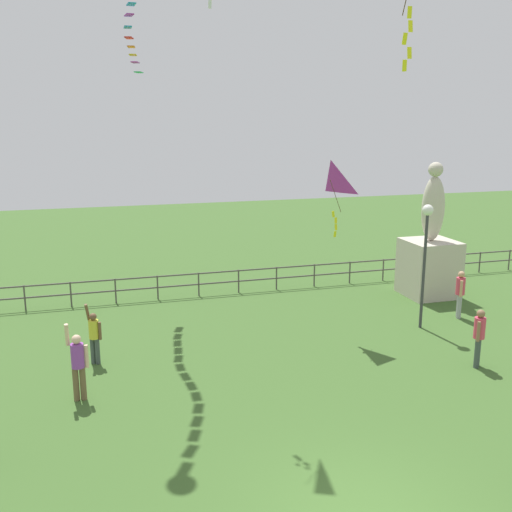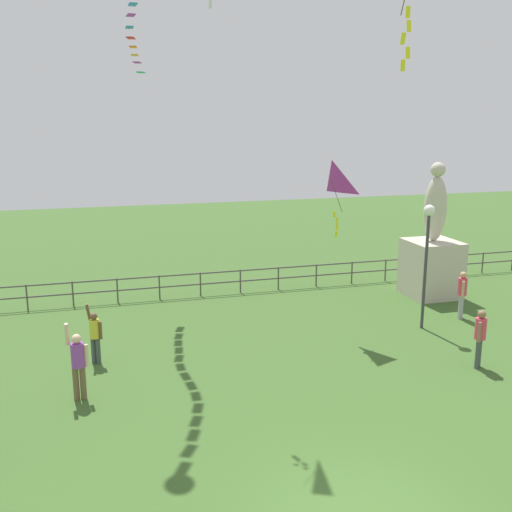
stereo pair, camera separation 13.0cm
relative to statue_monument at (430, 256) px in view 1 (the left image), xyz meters
The scene contains 8 objects.
statue_monument is the anchor object (origin of this frame).
lamppost 4.23m from the statue_monument, 125.47° to the right, with size 0.36×0.36×4.16m.
person_0 14.38m from the statue_monument, 157.60° to the right, with size 0.52×0.32×2.02m.
person_2 7.02m from the statue_monument, 111.10° to the right, with size 0.38×0.39×1.69m.
person_3 2.84m from the statue_monument, 99.89° to the right, with size 0.31×0.46×1.69m.
person_4 13.28m from the statue_monument, 165.72° to the right, with size 0.44×0.39×1.78m.
kite_1 7.04m from the statue_monument, 153.21° to the right, with size 1.05×1.11×2.39m.
waterfront_railing 9.20m from the statue_monument, 164.56° to the left, with size 36.05×0.06×0.95m.
Camera 1 is at (-4.36, -8.13, 6.85)m, focal length 41.42 mm.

